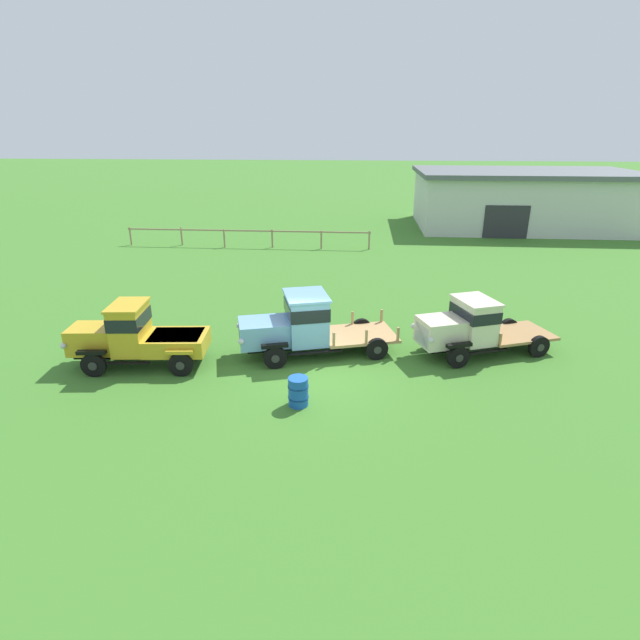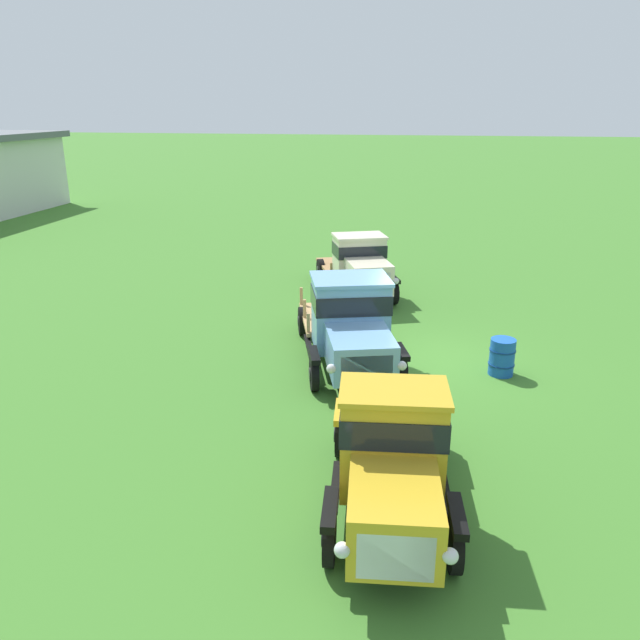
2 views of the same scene
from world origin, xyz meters
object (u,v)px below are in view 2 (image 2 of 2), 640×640
(oil_drum_beside_row, at_px, (502,357))
(vintage_truck_foreground_near, at_px, (391,453))
(vintage_truck_second_in_line, at_px, (351,324))
(vintage_truck_midrow_center, at_px, (360,266))

(oil_drum_beside_row, bearing_deg, vintage_truck_foreground_near, 159.14)
(vintage_truck_second_in_line, xyz_separation_m, vintage_truck_midrow_center, (5.95, 0.50, -0.10))
(vintage_truck_foreground_near, height_order, oil_drum_beside_row, vintage_truck_foreground_near)
(vintage_truck_second_in_line, distance_m, vintage_truck_midrow_center, 5.97)
(vintage_truck_foreground_near, bearing_deg, vintage_truck_second_in_line, 13.82)
(vintage_truck_foreground_near, relative_size, vintage_truck_second_in_line, 0.80)
(vintage_truck_foreground_near, bearing_deg, oil_drum_beside_row, -20.86)
(vintage_truck_second_in_line, height_order, oil_drum_beside_row, vintage_truck_second_in_line)
(vintage_truck_midrow_center, distance_m, oil_drum_beside_row, 6.96)
(vintage_truck_second_in_line, bearing_deg, vintage_truck_foreground_near, -166.18)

